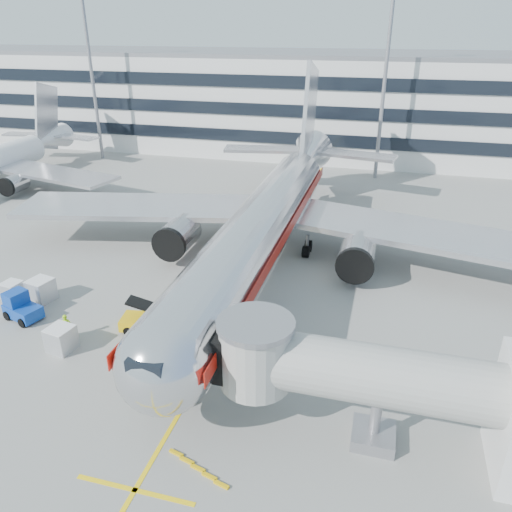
% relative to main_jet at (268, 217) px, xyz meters
% --- Properties ---
extents(ground, '(180.00, 180.00, 0.00)m').
position_rel_main_jet_xyz_m(ground, '(0.00, -11.72, -4.23)').
color(ground, gray).
rests_on(ground, ground).
extents(lead_in_line, '(0.25, 70.00, 0.01)m').
position_rel_main_jet_xyz_m(lead_in_line, '(0.00, -1.72, -4.23)').
color(lead_in_line, yellow).
rests_on(lead_in_line, ground).
extents(stop_bar, '(6.00, 0.25, 0.01)m').
position_rel_main_jet_xyz_m(stop_bar, '(0.00, -25.72, -4.23)').
color(stop_bar, yellow).
rests_on(stop_bar, ground).
extents(main_jet, '(50.95, 48.70, 16.06)m').
position_rel_main_jet_xyz_m(main_jet, '(0.00, 0.00, 0.00)').
color(main_jet, silver).
rests_on(main_jet, ground).
extents(jet_bridge, '(17.80, 4.50, 7.00)m').
position_rel_main_jet_xyz_m(jet_bridge, '(12.18, -19.72, -0.36)').
color(jet_bridge, silver).
rests_on(jet_bridge, ground).
extents(terminal, '(150.00, 24.25, 15.60)m').
position_rel_main_jet_xyz_m(terminal, '(0.00, 46.23, 3.57)').
color(terminal, silver).
rests_on(terminal, ground).
extents(light_mast_west, '(2.40, 1.20, 25.45)m').
position_rel_main_jet_xyz_m(light_mast_west, '(-35.00, 30.28, 10.64)').
color(light_mast_west, gray).
rests_on(light_mast_west, ground).
extents(light_mast_centre, '(2.40, 1.20, 25.45)m').
position_rel_main_jet_xyz_m(light_mast_centre, '(8.00, 30.28, 10.64)').
color(light_mast_centre, gray).
rests_on(light_mast_centre, ground).
extents(belt_loader, '(5.23, 2.46, 2.45)m').
position_rel_main_jet_xyz_m(belt_loader, '(-4.82, -13.23, -3.54)').
color(belt_loader, '#E7B309').
rests_on(belt_loader, ground).
extents(baggage_tug, '(3.12, 2.44, 2.08)m').
position_rel_main_jet_xyz_m(baggage_tug, '(-15.05, -14.28, -3.33)').
color(baggage_tug, '#0D3897').
rests_on(baggage_tug, ground).
extents(cargo_container_left, '(1.52, 1.52, 1.46)m').
position_rel_main_jet_xyz_m(cargo_container_left, '(-17.59, -12.09, -3.50)').
color(cargo_container_left, silver).
rests_on(cargo_container_left, ground).
extents(cargo_container_right, '(1.97, 1.97, 1.78)m').
position_rel_main_jet_xyz_m(cargo_container_right, '(-15.29, -11.63, -3.34)').
color(cargo_container_right, silver).
rests_on(cargo_container_right, ground).
extents(cargo_container_front, '(1.82, 1.82, 1.68)m').
position_rel_main_jet_xyz_m(cargo_container_front, '(-9.86, -16.94, -3.39)').
color(cargo_container_front, silver).
rests_on(cargo_container_front, ground).
extents(ramp_worker, '(0.78, 0.67, 1.80)m').
position_rel_main_jet_xyz_m(ramp_worker, '(-10.29, -15.68, -3.33)').
color(ramp_worker, '#99D716').
rests_on(ramp_worker, ground).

